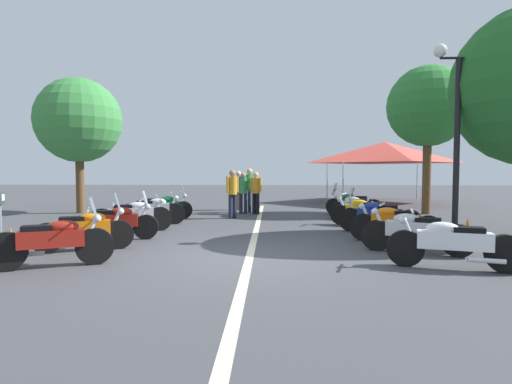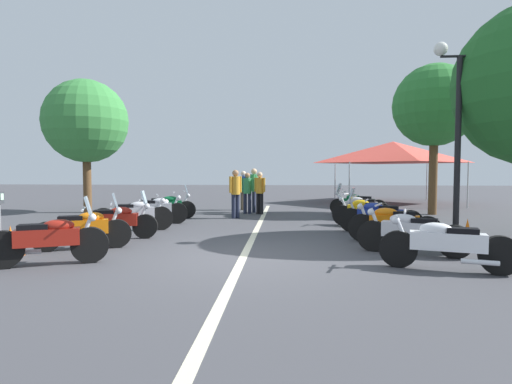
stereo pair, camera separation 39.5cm
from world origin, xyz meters
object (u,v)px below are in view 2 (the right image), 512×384
(motorcycle_left_row_3, at_px, (133,214))
(bystander_1, at_px, (260,190))
(motorcycle_left_row_0, at_px, (50,239))
(motorcycle_left_row_1, at_px, (84,228))
(street_lamp_twin_globe, at_px, (459,105))
(bystander_4, at_px, (254,186))
(motorcycle_left_row_4, at_px, (155,209))
(bystander_2, at_px, (243,187))
(motorcycle_right_row_1, at_px, (411,232))
(roadside_tree_2, at_px, (435,106))
(motorcycle_right_row_0, at_px, (446,244))
(roadside_tree_1, at_px, (86,122))
(motorcycle_right_row_3, at_px, (379,216))
(traffic_cone_0, at_px, (467,233))
(traffic_cone_1, at_px, (11,242))
(motorcycle_left_row_5, at_px, (166,206))
(bystander_0, at_px, (247,190))
(motorcycle_right_row_6, at_px, (357,204))
(motorcycle_right_row_2, at_px, (393,223))
(event_tent, at_px, (393,152))
(motorcycle_right_row_4, at_px, (366,212))
(motorcycle_right_row_5, at_px, (360,207))
(bystander_3, at_px, (235,190))
(motorcycle_left_row_2, at_px, (115,221))

(motorcycle_left_row_3, bearing_deg, bystander_1, 33.34)
(motorcycle_left_row_0, bearing_deg, motorcycle_left_row_1, 71.25)
(street_lamp_twin_globe, height_order, bystander_4, street_lamp_twin_globe)
(motorcycle_left_row_4, height_order, bystander_2, bystander_2)
(motorcycle_right_row_1, relative_size, roadside_tree_2, 0.36)
(motorcycle_right_row_0, xyz_separation_m, roadside_tree_1, (8.81, 10.67, 3.20))
(motorcycle_left_row_0, xyz_separation_m, roadside_tree_2, (9.09, -9.83, 3.67))
(motorcycle_right_row_3, relative_size, street_lamp_twin_globe, 0.45)
(motorcycle_left_row_4, bearing_deg, bystander_2, 49.02)
(traffic_cone_0, xyz_separation_m, traffic_cone_1, (-1.82, 9.44, 0.00))
(traffic_cone_1, relative_size, roadside_tree_1, 0.12)
(roadside_tree_2, bearing_deg, traffic_cone_1, 127.45)
(motorcycle_left_row_5, height_order, bystander_0, bystander_0)
(motorcycle_right_row_6, distance_m, roadside_tree_1, 11.14)
(motorcycle_right_row_2, height_order, traffic_cone_0, motorcycle_right_row_2)
(motorcycle_right_row_3, distance_m, event_tent, 11.07)
(motorcycle_left_row_1, xyz_separation_m, bystander_2, (8.95, -2.50, 0.52))
(motorcycle_left_row_5, height_order, street_lamp_twin_globe, street_lamp_twin_globe)
(roadside_tree_2, bearing_deg, motorcycle_left_row_4, 109.79)
(motorcycle_right_row_6, bearing_deg, motorcycle_left_row_1, 65.47)
(roadside_tree_2, bearing_deg, bystander_2, 80.06)
(motorcycle_right_row_4, distance_m, bystander_4, 5.40)
(motorcycle_left_row_4, xyz_separation_m, traffic_cone_1, (-4.93, 1.27, -0.17))
(motorcycle_right_row_6, bearing_deg, motorcycle_right_row_3, 108.39)
(motorcycle_right_row_1, bearing_deg, traffic_cone_0, -122.63)
(motorcycle_right_row_2, bearing_deg, roadside_tree_2, -100.27)
(motorcycle_left_row_5, bearing_deg, motorcycle_left_row_4, -105.32)
(motorcycle_left_row_5, height_order, bystander_1, bystander_1)
(motorcycle_right_row_3, relative_size, traffic_cone_1, 3.44)
(motorcycle_right_row_3, relative_size, motorcycle_right_row_5, 1.10)
(street_lamp_twin_globe, bearing_deg, bystander_1, 42.68)
(motorcycle_right_row_6, bearing_deg, motorcycle_right_row_2, 108.92)
(motorcycle_right_row_0, distance_m, bystander_3, 8.48)
(bystander_0, bearing_deg, motorcycle_left_row_2, 157.36)
(motorcycle_right_row_6, height_order, event_tent, event_tent)
(traffic_cone_1, distance_m, bystander_3, 7.61)
(motorcycle_left_row_2, xyz_separation_m, event_tent, (11.81, -9.76, 2.19))
(motorcycle_left_row_0, relative_size, bystander_3, 1.12)
(motorcycle_left_row_2, xyz_separation_m, bystander_3, (4.52, -2.43, 0.55))
(motorcycle_right_row_4, bearing_deg, bystander_3, -1.11)
(motorcycle_right_row_1, relative_size, event_tent, 0.35)
(motorcycle_right_row_4, height_order, bystander_4, bystander_4)
(motorcycle_right_row_0, height_order, bystander_2, bystander_2)
(motorcycle_right_row_6, height_order, roadside_tree_1, roadside_tree_1)
(motorcycle_left_row_5, distance_m, event_tent, 12.57)
(traffic_cone_1, relative_size, bystander_2, 0.37)
(motorcycle_left_row_0, relative_size, motorcycle_right_row_4, 0.96)
(motorcycle_left_row_3, height_order, bystander_1, bystander_1)
(motorcycle_left_row_4, xyz_separation_m, motorcycle_right_row_5, (1.49, -6.65, -0.02))
(motorcycle_left_row_5, height_order, roadside_tree_2, roadside_tree_2)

